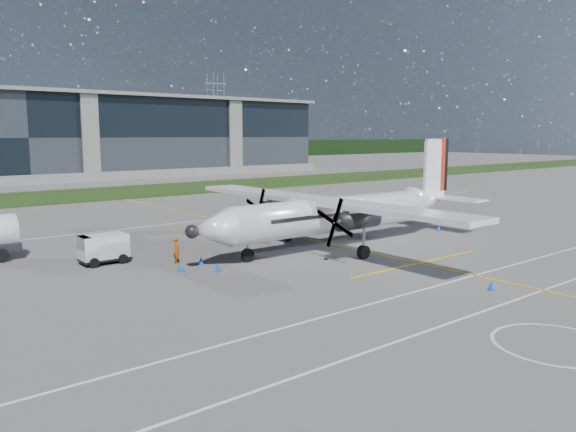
% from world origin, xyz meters
% --- Properties ---
extents(ground, '(400.00, 400.00, 0.00)m').
position_xyz_m(ground, '(0.00, 40.00, 0.00)').
color(ground, '#605D5B').
rests_on(ground, ground).
extents(grass_strip, '(400.00, 18.00, 0.04)m').
position_xyz_m(grass_strip, '(0.00, 48.00, 0.02)').
color(grass_strip, '#1A320D').
rests_on(grass_strip, ground).
extents(terminal_building, '(120.00, 20.00, 15.00)m').
position_xyz_m(terminal_building, '(0.00, 80.00, 7.50)').
color(terminal_building, black).
rests_on(terminal_building, ground).
extents(pylon_east, '(9.00, 4.60, 30.00)m').
position_xyz_m(pylon_east, '(85.00, 150.00, 15.00)').
color(pylon_east, gray).
rests_on(pylon_east, ground).
extents(yellow_taxiway_centerline, '(0.20, 70.00, 0.01)m').
position_xyz_m(yellow_taxiway_centerline, '(3.00, 10.00, 0.01)').
color(yellow_taxiway_centerline, yellow).
rests_on(yellow_taxiway_centerline, ground).
extents(white_lane_line, '(90.00, 0.15, 0.01)m').
position_xyz_m(white_lane_line, '(0.00, -14.00, 0.01)').
color(white_lane_line, white).
rests_on(white_lane_line, ground).
extents(turboprop_aircraft, '(24.71, 25.63, 7.69)m').
position_xyz_m(turboprop_aircraft, '(3.12, 1.02, 3.84)').
color(turboprop_aircraft, white).
rests_on(turboprop_aircraft, ground).
extents(baggage_tug, '(3.02, 1.81, 1.81)m').
position_xyz_m(baggage_tug, '(-12.33, 6.39, 0.91)').
color(baggage_tug, silver).
rests_on(baggage_tug, ground).
extents(ground_crew_person, '(0.81, 0.95, 1.96)m').
position_xyz_m(ground_crew_person, '(-8.81, 3.43, 0.98)').
color(ground_crew_person, '#F25907').
rests_on(ground_crew_person, ground).
extents(safety_cone_fwd, '(0.36, 0.36, 0.50)m').
position_xyz_m(safety_cone_fwd, '(-9.61, 1.47, 0.25)').
color(safety_cone_fwd, blue).
rests_on(safety_cone_fwd, ground).
extents(safety_cone_portwing, '(0.36, 0.36, 0.50)m').
position_xyz_m(safety_cone_portwing, '(0.97, -12.28, 0.25)').
color(safety_cone_portwing, blue).
rests_on(safety_cone_portwing, ground).
extents(safety_cone_tail, '(0.36, 0.36, 0.50)m').
position_xyz_m(safety_cone_tail, '(13.94, 0.47, 0.25)').
color(safety_cone_tail, blue).
rests_on(safety_cone_tail, ground).
extents(safety_cone_nose_port, '(0.36, 0.36, 0.50)m').
position_xyz_m(safety_cone_nose_port, '(-7.90, 0.08, 0.25)').
color(safety_cone_nose_port, blue).
rests_on(safety_cone_nose_port, ground).
extents(safety_cone_nose_stbd, '(0.36, 0.36, 0.50)m').
position_xyz_m(safety_cone_nose_stbd, '(-7.78, 2.25, 0.25)').
color(safety_cone_nose_stbd, blue).
rests_on(safety_cone_nose_stbd, ground).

